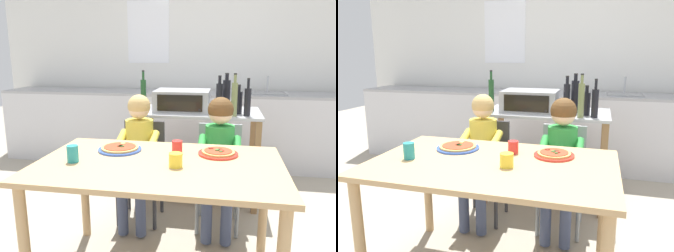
% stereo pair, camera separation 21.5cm
% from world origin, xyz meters
% --- Properties ---
extents(ground_plane, '(10.98, 10.98, 0.00)m').
position_xyz_m(ground_plane, '(0.00, 1.04, 0.00)').
color(ground_plane, '#A89E8C').
extents(back_wall_tiled, '(5.49, 0.13, 2.70)m').
position_xyz_m(back_wall_tiled, '(-0.00, 2.66, 1.35)').
color(back_wall_tiled, white).
rests_on(back_wall_tiled, ground).
extents(kitchen_counter, '(4.94, 0.60, 1.11)m').
position_xyz_m(kitchen_counter, '(0.00, 2.25, 0.45)').
color(kitchen_counter, silver).
rests_on(kitchen_counter, ground).
extents(kitchen_island_cart, '(1.13, 0.62, 0.85)m').
position_xyz_m(kitchen_island_cart, '(0.12, 1.23, 0.58)').
color(kitchen_island_cart, '#B7BABF').
rests_on(kitchen_island_cart, ground).
extents(toaster_oven, '(0.50, 0.39, 0.19)m').
position_xyz_m(toaster_oven, '(-0.03, 1.21, 0.95)').
color(toaster_oven, '#999BA0').
rests_on(toaster_oven, kitchen_island_cart).
extents(bottle_tall_green_wine, '(0.05, 0.05, 0.37)m').
position_xyz_m(bottle_tall_green_wine, '(-0.37, 1.10, 1.01)').
color(bottle_tall_green_wine, '#1E4723').
rests_on(bottle_tall_green_wine, kitchen_island_cart).
extents(bottle_brown_beer, '(0.07, 0.07, 0.35)m').
position_xyz_m(bottle_brown_beer, '(0.37, 1.23, 1.01)').
color(bottle_brown_beer, black).
rests_on(bottle_brown_beer, kitchen_island_cart).
extents(bottle_squat_spirits, '(0.05, 0.05, 0.36)m').
position_xyz_m(bottle_squat_spirits, '(0.44, 1.00, 1.01)').
color(bottle_squat_spirits, olive).
rests_on(bottle_squat_spirits, kitchen_island_cart).
extents(bottle_dark_olive_oil, '(0.07, 0.07, 0.26)m').
position_xyz_m(bottle_dark_olive_oil, '(0.48, 1.12, 0.96)').
color(bottle_dark_olive_oil, black).
rests_on(bottle_dark_olive_oil, kitchen_island_cart).
extents(bottle_slim_sauce, '(0.06, 0.06, 0.32)m').
position_xyz_m(bottle_slim_sauce, '(0.55, 1.04, 0.98)').
color(bottle_slim_sauce, black).
rests_on(bottle_slim_sauce, kitchen_island_cart).
extents(bottle_clear_vinegar, '(0.06, 0.06, 0.33)m').
position_xyz_m(bottle_clear_vinegar, '(0.31, 1.11, 1.00)').
color(bottle_clear_vinegar, black).
rests_on(bottle_clear_vinegar, kitchen_island_cart).
extents(dining_table, '(1.43, 0.88, 0.76)m').
position_xyz_m(dining_table, '(0.00, 0.00, 0.66)').
color(dining_table, tan).
rests_on(dining_table, ground).
extents(dining_chair_left, '(0.36, 0.36, 0.81)m').
position_xyz_m(dining_chair_left, '(-0.30, 0.74, 0.48)').
color(dining_chair_left, '#333338').
rests_on(dining_chair_left, ground).
extents(dining_chair_right, '(0.36, 0.36, 0.81)m').
position_xyz_m(dining_chair_right, '(0.33, 0.73, 0.48)').
color(dining_chair_right, gray).
rests_on(dining_chair_right, ground).
extents(child_in_yellow_shirt, '(0.32, 0.42, 1.04)m').
position_xyz_m(child_in_yellow_shirt, '(-0.30, 0.62, 0.66)').
color(child_in_yellow_shirt, '#424C6B').
rests_on(child_in_yellow_shirt, ground).
extents(child_in_green_shirt, '(0.32, 0.42, 1.04)m').
position_xyz_m(child_in_green_shirt, '(0.33, 0.61, 0.67)').
color(child_in_green_shirt, '#424C6B').
rests_on(child_in_green_shirt, ground).
extents(pizza_plate_blue_rimmed, '(0.28, 0.28, 0.03)m').
position_xyz_m(pizza_plate_blue_rimmed, '(-0.30, 0.19, 0.77)').
color(pizza_plate_blue_rimmed, '#3356B7').
rests_on(pizza_plate_blue_rimmed, dining_table).
extents(pizza_plate_red_rimmed, '(0.25, 0.25, 0.03)m').
position_xyz_m(pizza_plate_red_rimmed, '(0.33, 0.21, 0.77)').
color(pizza_plate_red_rimmed, red).
rests_on(pizza_plate_red_rimmed, dining_table).
extents(drinking_cup_red, '(0.07, 0.07, 0.08)m').
position_xyz_m(drinking_cup_red, '(0.08, 0.19, 0.80)').
color(drinking_cup_red, red).
rests_on(drinking_cup_red, dining_table).
extents(drinking_cup_teal, '(0.07, 0.07, 0.10)m').
position_xyz_m(drinking_cup_teal, '(-0.49, -0.08, 0.81)').
color(drinking_cup_teal, teal).
rests_on(drinking_cup_teal, dining_table).
extents(drinking_cup_yellow, '(0.08, 0.08, 0.08)m').
position_xyz_m(drinking_cup_yellow, '(0.11, -0.06, 0.80)').
color(drinking_cup_yellow, yellow).
rests_on(drinking_cup_yellow, dining_table).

